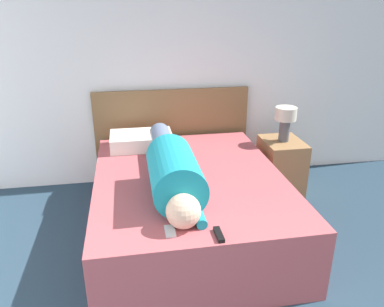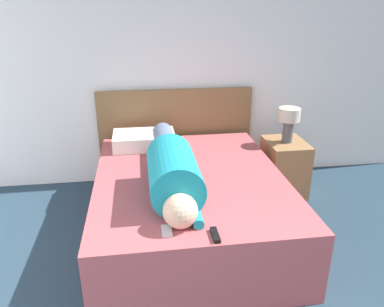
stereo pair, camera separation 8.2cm
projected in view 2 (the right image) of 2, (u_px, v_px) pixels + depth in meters
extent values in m
cube|color=white|center=(157.00, 61.00, 3.84)|extent=(5.89, 0.06, 2.60)
cube|color=#A84C51|center=(190.00, 203.00, 3.20)|extent=(1.54, 1.98, 0.54)
cube|color=brown|center=(176.00, 135.00, 4.10)|extent=(1.66, 0.04, 1.02)
cube|color=olive|center=(284.00, 167.00, 3.87)|extent=(0.39, 0.49, 0.56)
cylinder|color=#4C4C51|center=(288.00, 131.00, 3.72)|extent=(0.10, 0.10, 0.22)
cylinder|color=beige|center=(289.00, 114.00, 3.66)|extent=(0.21, 0.21, 0.13)
sphere|color=#DBB293|center=(180.00, 211.00, 2.34)|extent=(0.22, 0.22, 0.22)
cylinder|color=teal|center=(174.00, 173.00, 2.70)|extent=(0.37, 0.70, 0.37)
cylinder|color=slate|center=(166.00, 146.00, 3.43)|extent=(0.20, 0.83, 0.20)
cylinder|color=teal|center=(196.00, 216.00, 2.43)|extent=(0.07, 0.22, 0.07)
cube|color=silver|center=(144.00, 140.00, 3.68)|extent=(0.60, 0.40, 0.14)
cube|color=black|center=(215.00, 235.00, 2.27)|extent=(0.04, 0.15, 0.02)
cube|color=#B2B7BC|center=(167.00, 231.00, 2.33)|extent=(0.06, 0.13, 0.01)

